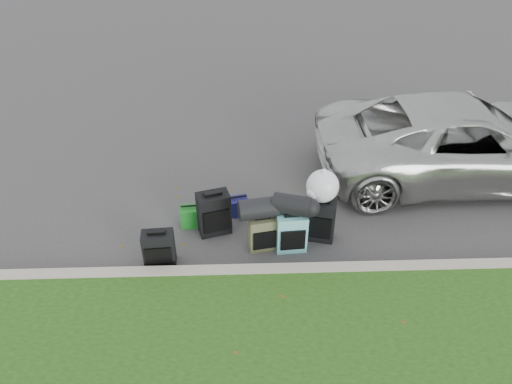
{
  "coord_description": "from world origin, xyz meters",
  "views": [
    {
      "loc": [
        -0.3,
        -5.83,
        4.95
      ],
      "look_at": [
        -0.1,
        0.2,
        0.55
      ],
      "focal_mm": 35.0,
      "sensor_mm": 36.0,
      "label": 1
    }
  ],
  "objects_px": {
    "suitcase_teal": "(291,232)",
    "tote_navy": "(239,206)",
    "suitcase_small_black": "(159,248)",
    "suitcase_olive": "(262,233)",
    "suv": "(463,140)",
    "suitcase_large_black_right": "(320,220)",
    "suitcase_large_black_left": "(214,213)",
    "tote_green": "(190,216)"
  },
  "relations": [
    {
      "from": "suitcase_small_black",
      "to": "tote_navy",
      "type": "relative_size",
      "value": 1.86
    },
    {
      "from": "suitcase_olive",
      "to": "suv",
      "type": "bearing_deg",
      "value": 16.7
    },
    {
      "from": "suv",
      "to": "suitcase_large_black_right",
      "type": "height_order",
      "value": "suv"
    },
    {
      "from": "suv",
      "to": "suitcase_teal",
      "type": "xyz_separation_m",
      "value": [
        -3.06,
        -1.84,
        -0.38
      ]
    },
    {
      "from": "suitcase_small_black",
      "to": "suitcase_teal",
      "type": "xyz_separation_m",
      "value": [
        1.85,
        0.25,
        0.03
      ]
    },
    {
      "from": "suv",
      "to": "suitcase_large_black_left",
      "type": "bearing_deg",
      "value": 107.75
    },
    {
      "from": "suitcase_small_black",
      "to": "tote_navy",
      "type": "xyz_separation_m",
      "value": [
        1.11,
        1.08,
        -0.13
      ]
    },
    {
      "from": "suitcase_small_black",
      "to": "suitcase_large_black_right",
      "type": "bearing_deg",
      "value": 8.0
    },
    {
      "from": "suitcase_large_black_right",
      "to": "tote_green",
      "type": "xyz_separation_m",
      "value": [
        -1.93,
        0.35,
        -0.17
      ]
    },
    {
      "from": "tote_green",
      "to": "tote_navy",
      "type": "bearing_deg",
      "value": 13.53
    },
    {
      "from": "suitcase_teal",
      "to": "tote_navy",
      "type": "height_order",
      "value": "suitcase_teal"
    },
    {
      "from": "suv",
      "to": "suitcase_large_black_left",
      "type": "xyz_separation_m",
      "value": [
        -4.18,
        -1.42,
        -0.34
      ]
    },
    {
      "from": "suitcase_small_black",
      "to": "suitcase_large_black_right",
      "type": "height_order",
      "value": "suitcase_large_black_right"
    },
    {
      "from": "suitcase_large_black_left",
      "to": "suitcase_large_black_right",
      "type": "height_order",
      "value": "suitcase_large_black_left"
    },
    {
      "from": "suitcase_teal",
      "to": "suitcase_large_black_right",
      "type": "xyz_separation_m",
      "value": [
        0.44,
        0.23,
        0.03
      ]
    },
    {
      "from": "suitcase_large_black_right",
      "to": "suitcase_teal",
      "type": "bearing_deg",
      "value": -138.02
    },
    {
      "from": "suitcase_large_black_left",
      "to": "suitcase_teal",
      "type": "distance_m",
      "value": 1.2
    },
    {
      "from": "suitcase_teal",
      "to": "suitcase_olive",
      "type": "bearing_deg",
      "value": 170.21
    },
    {
      "from": "suitcase_teal",
      "to": "tote_navy",
      "type": "distance_m",
      "value": 1.13
    },
    {
      "from": "suv",
      "to": "suitcase_teal",
      "type": "bearing_deg",
      "value": 120.03
    },
    {
      "from": "suitcase_small_black",
      "to": "suitcase_olive",
      "type": "xyz_separation_m",
      "value": [
        1.44,
        0.28,
        0.0
      ]
    },
    {
      "from": "suitcase_olive",
      "to": "suitcase_large_black_right",
      "type": "relative_size",
      "value": 0.82
    },
    {
      "from": "suitcase_small_black",
      "to": "suitcase_olive",
      "type": "distance_m",
      "value": 1.47
    },
    {
      "from": "suitcase_large_black_left",
      "to": "suitcase_large_black_right",
      "type": "distance_m",
      "value": 1.56
    },
    {
      "from": "suitcase_teal",
      "to": "tote_navy",
      "type": "xyz_separation_m",
      "value": [
        -0.74,
        0.84,
        -0.16
      ]
    },
    {
      "from": "suv",
      "to": "suitcase_large_black_left",
      "type": "height_order",
      "value": "suv"
    },
    {
      "from": "suitcase_olive",
      "to": "suitcase_large_black_right",
      "type": "bearing_deg",
      "value": 2.07
    },
    {
      "from": "suitcase_large_black_left",
      "to": "suitcase_teal",
      "type": "bearing_deg",
      "value": -36.85
    },
    {
      "from": "suitcase_small_black",
      "to": "suitcase_large_black_right",
      "type": "distance_m",
      "value": 2.34
    },
    {
      "from": "suv",
      "to": "suitcase_small_black",
      "type": "xyz_separation_m",
      "value": [
        -4.92,
        -2.08,
        -0.41
      ]
    },
    {
      "from": "suitcase_large_black_right",
      "to": "tote_green",
      "type": "relative_size",
      "value": 2.07
    },
    {
      "from": "suitcase_olive",
      "to": "suitcase_teal",
      "type": "height_order",
      "value": "suitcase_teal"
    },
    {
      "from": "suitcase_small_black",
      "to": "tote_green",
      "type": "bearing_deg",
      "value": 62.88
    },
    {
      "from": "suitcase_large_black_left",
      "to": "suitcase_olive",
      "type": "height_order",
      "value": "suitcase_large_black_left"
    },
    {
      "from": "suitcase_large_black_right",
      "to": "suitcase_small_black",
      "type": "bearing_deg",
      "value": -154.24
    },
    {
      "from": "suitcase_large_black_left",
      "to": "tote_navy",
      "type": "distance_m",
      "value": 0.59
    },
    {
      "from": "suitcase_teal",
      "to": "suitcase_large_black_right",
      "type": "height_order",
      "value": "suitcase_large_black_right"
    },
    {
      "from": "suitcase_large_black_left",
      "to": "suitcase_large_black_right",
      "type": "bearing_deg",
      "value": -23.15
    },
    {
      "from": "tote_navy",
      "to": "suitcase_small_black",
      "type": "bearing_deg",
      "value": -147.34
    },
    {
      "from": "suitcase_large_black_left",
      "to": "suitcase_olive",
      "type": "distance_m",
      "value": 0.81
    },
    {
      "from": "suitcase_olive",
      "to": "tote_navy",
      "type": "relative_size",
      "value": 1.87
    },
    {
      "from": "suitcase_small_black",
      "to": "suitcase_teal",
      "type": "bearing_deg",
      "value": 3.78
    }
  ]
}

